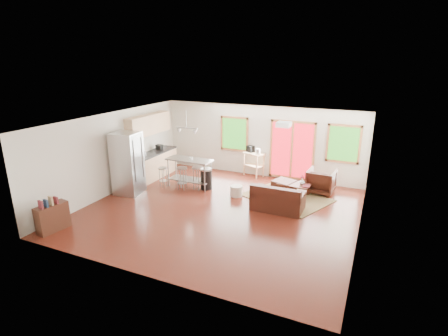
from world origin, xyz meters
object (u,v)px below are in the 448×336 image
at_px(ottoman, 284,187).
at_px(refrigerator, 128,163).
at_px(loveseat, 277,200).
at_px(kitchen_cart, 254,156).
at_px(island, 189,168).
at_px(armchair, 321,180).
at_px(coffee_table, 294,185).
at_px(rug, 287,198).

xyz_separation_m(ottoman, refrigerator, (-4.57, -2.07, 0.79)).
xyz_separation_m(loveseat, kitchen_cart, (-1.67, 2.63, 0.46)).
bearing_deg(island, ottoman, 14.30).
bearing_deg(armchair, island, 20.70).
bearing_deg(loveseat, ottoman, 97.54).
distance_m(coffee_table, island, 3.50).
relative_size(loveseat, armchair, 1.68).
relative_size(loveseat, coffee_table, 1.40).
xyz_separation_m(loveseat, armchair, (0.91, 1.90, 0.13)).
xyz_separation_m(ottoman, kitchen_cart, (-1.49, 1.21, 0.56)).
bearing_deg(island, kitchen_cart, 51.65).
height_order(armchair, refrigerator, refrigerator).
relative_size(loveseat, island, 0.94).
bearing_deg(refrigerator, kitchen_cart, 39.67).
distance_m(loveseat, island, 3.33).
bearing_deg(rug, ottoman, 117.86).
distance_m(refrigerator, kitchen_cart, 4.50).
xyz_separation_m(armchair, ottoman, (-1.09, -0.48, -0.23)).
height_order(coffee_table, island, island).
distance_m(coffee_table, refrigerator, 5.35).
bearing_deg(coffee_table, kitchen_cart, 144.90).
height_order(coffee_table, kitchen_cart, kitchen_cart).
relative_size(refrigerator, kitchen_cart, 1.78).
relative_size(rug, ottoman, 3.91).
xyz_separation_m(armchair, island, (-4.16, -1.26, 0.24)).
distance_m(armchair, kitchen_cart, 2.70).
relative_size(rug, coffee_table, 2.31).
height_order(ottoman, island, island).
height_order(rug, kitchen_cart, kitchen_cart).
height_order(coffee_table, ottoman, ottoman).
height_order(ottoman, refrigerator, refrigerator).
relative_size(loveseat, ottoman, 2.36).
height_order(loveseat, coffee_table, loveseat).
relative_size(rug, island, 1.55).
bearing_deg(kitchen_cart, coffee_table, -35.10).
distance_m(rug, kitchen_cart, 2.47).
xyz_separation_m(coffee_table, island, (-3.42, -0.69, 0.33)).
relative_size(rug, refrigerator, 1.21).
bearing_deg(armchair, loveseat, 68.27).
xyz_separation_m(rug, refrigerator, (-4.79, -1.66, 0.99)).
relative_size(armchair, ottoman, 1.40).
bearing_deg(rug, refrigerator, -160.89).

